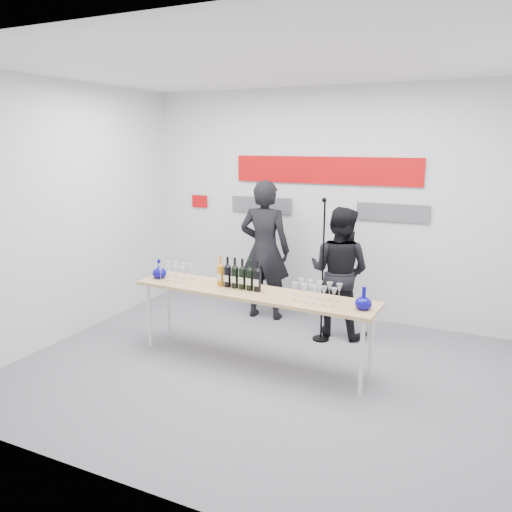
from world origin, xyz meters
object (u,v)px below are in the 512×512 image
(tasting_table, at_px, (252,297))
(presenter_right, at_px, (339,272))
(mic_stand, at_px, (322,298))
(presenter_left, at_px, (265,250))

(tasting_table, height_order, presenter_right, presenter_right)
(tasting_table, relative_size, mic_stand, 1.56)
(tasting_table, distance_m, mic_stand, 1.04)
(presenter_right, xyz_separation_m, mic_stand, (-0.12, -0.28, -0.27))
(presenter_right, bearing_deg, presenter_left, -1.23)
(presenter_left, xyz_separation_m, presenter_right, (1.06, -0.17, -0.14))
(tasting_table, xyz_separation_m, presenter_left, (-0.46, 1.35, 0.19))
(tasting_table, height_order, mic_stand, mic_stand)
(presenter_left, height_order, mic_stand, presenter_left)
(tasting_table, relative_size, presenter_left, 1.45)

